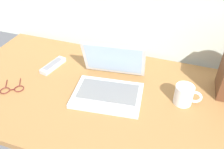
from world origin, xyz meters
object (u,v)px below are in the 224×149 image
at_px(laptop, 110,82).
at_px(remote_control_near, 53,65).
at_px(coffee_mug, 185,95).
at_px(eyeglasses, 12,89).

bearing_deg(laptop, remote_control_near, 167.54).
xyz_separation_m(coffee_mug, eyeglasses, (-0.77, -0.18, -0.04)).
bearing_deg(eyeglasses, coffee_mug, 12.89).
relative_size(laptop, remote_control_near, 2.05).
bearing_deg(eyeglasses, laptop, 19.02).
xyz_separation_m(laptop, eyeglasses, (-0.44, -0.15, -0.04)).
distance_m(coffee_mug, remote_control_near, 0.69).
relative_size(coffee_mug, eyeglasses, 0.87).
bearing_deg(coffee_mug, remote_control_near, 175.77).
bearing_deg(coffee_mug, laptop, -175.52).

